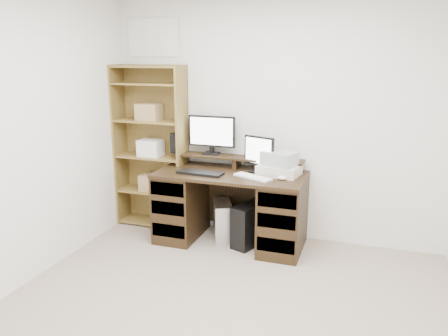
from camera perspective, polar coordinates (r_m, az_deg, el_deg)
The scene contains 14 objects.
room at distance 2.66m, azimuth -2.72°, elevation 0.43°, with size 3.54×4.04×2.54m.
desk at distance 4.51m, azimuth 0.87°, elevation -5.03°, with size 1.50×0.70×0.75m.
riser_shelf at distance 4.57m, azimuth 1.70°, elevation 1.17°, with size 1.40×0.22×0.12m.
monitor_wide at distance 4.65m, azimuth -1.61°, elevation 4.62°, with size 0.51×0.13×0.41m.
monitor_small at distance 4.38m, azimuth 4.59°, elevation 1.97°, with size 0.33×0.17×0.37m.
speaker at distance 4.75m, azimuth -6.43°, elevation 3.27°, with size 0.09×0.09×0.22m, color black.
keyboard_black at distance 4.34m, azimuth -3.14°, elevation -0.64°, with size 0.46×0.15×0.03m, color black.
keyboard_white at distance 4.21m, azimuth 3.77°, elevation -1.19°, with size 0.40×0.12×0.02m, color white.
mouse at distance 4.18m, azimuth 7.60°, elevation -1.29°, with size 0.09×0.06×0.04m, color white.
printer at distance 4.34m, azimuth 7.21°, elevation -0.27°, with size 0.39×0.30×0.10m, color beige.
basket at distance 4.31m, azimuth 7.26°, elevation 1.24°, with size 0.32×0.23×0.14m, color #A1A8AC.
tower_silver at distance 4.68m, azimuth -0.20°, elevation -6.79°, with size 0.18×0.40×0.40m, color silver.
tower_black at distance 4.51m, azimuth 3.48°, elevation -7.35°, with size 0.34×0.48×0.44m.
bookshelf at distance 4.93m, azimuth -9.43°, elevation 2.87°, with size 0.80×0.30×1.80m.
Camera 1 is at (0.95, -2.40, 1.90)m, focal length 35.00 mm.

